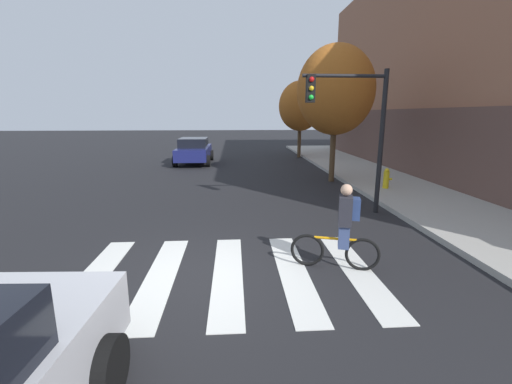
% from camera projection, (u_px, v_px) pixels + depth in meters
% --- Properties ---
extents(ground_plane, '(120.00, 120.00, 0.00)m').
position_uv_depth(ground_plane, '(197.00, 275.00, 6.41)').
color(ground_plane, black).
extents(crosswalk_stripes, '(5.52, 3.60, 0.01)m').
position_uv_depth(crosswalk_stripes, '(228.00, 274.00, 6.44)').
color(crosswalk_stripes, silver).
rests_on(crosswalk_stripes, ground).
extents(sedan_mid, '(2.13, 4.50, 1.55)m').
position_uv_depth(sedan_mid, '(194.00, 150.00, 20.81)').
color(sedan_mid, navy).
rests_on(sedan_mid, ground).
extents(cyclist, '(1.66, 0.53, 1.69)m').
position_uv_depth(cyclist, '(342.00, 228.00, 6.50)').
color(cyclist, black).
rests_on(cyclist, ground).
extents(traffic_light_near, '(2.47, 0.28, 4.20)m').
position_uv_depth(traffic_light_near, '(355.00, 117.00, 9.84)').
color(traffic_light_near, black).
rests_on(traffic_light_near, ground).
extents(fire_hydrant, '(0.33, 0.22, 0.78)m').
position_uv_depth(fire_hydrant, '(386.00, 178.00, 13.17)').
color(fire_hydrant, gold).
rests_on(fire_hydrant, sidewalk).
extents(street_tree_near, '(3.28, 3.28, 5.83)m').
position_uv_depth(street_tree_near, '(336.00, 90.00, 14.53)').
color(street_tree_near, '#4C3823').
rests_on(street_tree_near, ground).
extents(street_tree_mid, '(2.90, 2.90, 5.16)m').
position_uv_depth(street_tree_mid, '(300.00, 106.00, 23.17)').
color(street_tree_mid, '#4C3823').
rests_on(street_tree_mid, ground).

